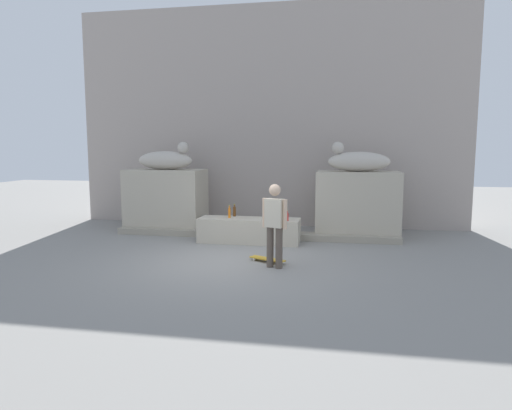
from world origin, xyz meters
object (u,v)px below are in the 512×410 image
Objects in this scene: bottle_orange at (229,213)px; statue_reclining_right at (357,161)px; bottle_red at (287,217)px; statue_reclining_left at (166,160)px; bottle_brown at (234,211)px; skateboard at (267,259)px; skater at (275,222)px.

statue_reclining_right is at bearing 21.59° from bottle_orange.
statue_reclining_right reaches higher than bottle_red.
statue_reclining_left is 2.72m from bottle_brown.
bottle_brown reaches higher than skateboard.
statue_reclining_left is 0.97× the size of skater.
skater is at bearing -61.03° from bottle_brown.
bottle_orange is at bearing -28.41° from statue_reclining_left.
bottle_brown reaches higher than bottle_red.
skater is at bearing -56.87° from bottle_orange.
bottle_orange reaches higher than bottle_brown.
statue_reclining_left reaches higher than bottle_orange.
bottle_brown is at bearing -42.25° from skater.
bottle_brown is at bearing 78.48° from bottle_orange.
statue_reclining_right is at bearing 1.81° from statue_reclining_left.
bottle_brown is 0.98× the size of bottle_orange.
statue_reclining_left and statue_reclining_right have the same top height.
bottle_brown is at bearing 15.91° from statue_reclining_right.
bottle_orange is (-3.15, -1.25, -1.28)m from statue_reclining_right.
statue_reclining_left is 6.32× the size of bottle_red.
statue_reclining_right is at bearing 17.04° from bottle_brown.
bottle_orange is at bearing -38.09° from skater.
statue_reclining_right is 6.30× the size of bottle_red.
skateboard is at bearing -96.69° from bottle_red.
statue_reclining_right is 4.06m from skater.
bottle_brown is 0.31m from bottle_orange.
statue_reclining_right is at bearing 40.68° from bottle_red.
bottle_red is (-1.66, -1.43, -1.31)m from statue_reclining_right.
skateboard is (-1.86, -3.13, -1.96)m from statue_reclining_right.
bottle_brown is (-3.09, -0.95, -1.29)m from statue_reclining_right.
skater is at bearing -42.43° from statue_reclining_left.
skater is at bearing -89.76° from bottle_red.
statue_reclining_right is 0.96× the size of skater.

